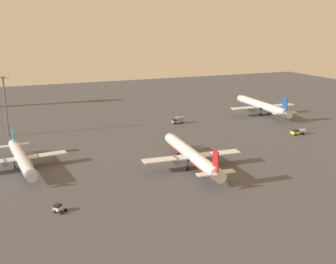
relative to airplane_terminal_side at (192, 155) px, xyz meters
name	(u,v)px	position (x,y,z in m)	size (l,w,h in m)	color
ground_plane	(188,164)	(0.53, 3.69, -4.17)	(416.00, 416.00, 0.00)	#4C4C51
airplane_terminal_side	(192,155)	(0.00, 0.00, 0.00)	(33.48, 43.01, 11.03)	white
airplane_far_stand	(21,158)	(-51.42, 19.69, -0.53)	(29.31, 37.58, 9.64)	silver
airplane_mid_apron	(263,106)	(68.42, 57.86, 0.29)	(35.82, 46.02, 11.81)	silver
catering_truck	(178,120)	(20.31, 57.05, -2.59)	(5.71, 2.52, 3.05)	gray
pushback_tug	(58,208)	(-44.79, -16.25, -3.10)	(3.41, 3.48, 2.05)	white
fuel_truck	(298,131)	(59.24, 19.43, -2.80)	(6.39, 2.64, 2.35)	yellow
apron_light_west	(5,102)	(-54.35, 64.18, 10.18)	(4.80, 0.90, 25.04)	slate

